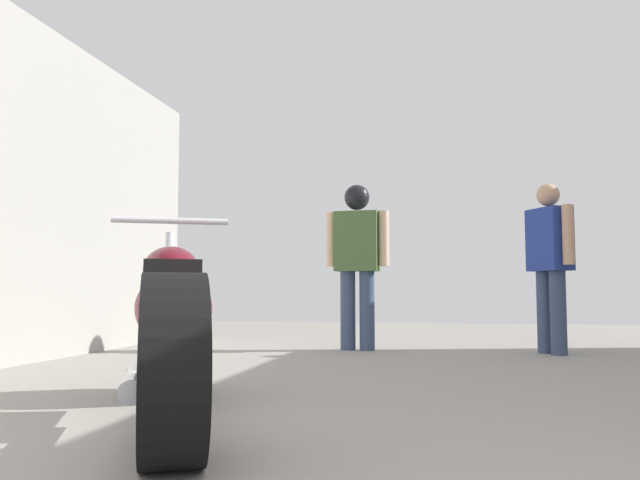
% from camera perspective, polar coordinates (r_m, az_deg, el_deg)
% --- Properties ---
extents(ground_plane, '(16.06, 16.06, 0.00)m').
position_cam_1_polar(ground_plane, '(3.84, 9.62, -13.19)').
color(ground_plane, gray).
extents(motorcycle_maroon_cruiser, '(1.10, 2.00, 0.99)m').
position_cam_1_polar(motorcycle_maroon_cruiser, '(2.91, -13.18, -7.78)').
color(motorcycle_maroon_cruiser, black).
rests_on(motorcycle_maroon_cruiser, ground_plane).
extents(mechanic_in_blue, '(0.40, 0.61, 1.59)m').
position_cam_1_polar(mechanic_in_blue, '(6.35, 19.74, -1.42)').
color(mechanic_in_blue, '#384766').
rests_on(mechanic_in_blue, ground_plane).
extents(mechanic_with_helmet, '(0.65, 0.26, 1.64)m').
position_cam_1_polar(mechanic_with_helmet, '(6.39, 3.32, -0.93)').
color(mechanic_with_helmet, '#384766').
rests_on(mechanic_with_helmet, ground_plane).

